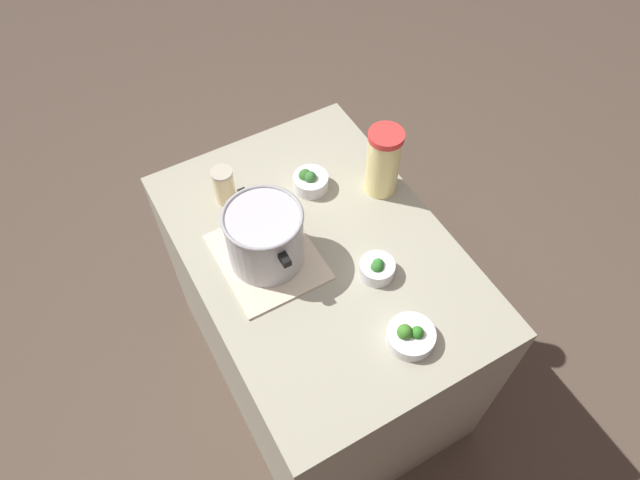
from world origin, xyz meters
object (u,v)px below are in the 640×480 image
object	(u,v)px
cooking_pot	(265,236)
lemonade_pitcher	(383,162)
broccoli_bowl_front	(310,181)
broccoli_bowl_center	(410,336)
broccoli_bowl_back	(377,268)
mason_jar	(224,186)

from	to	relation	value
cooking_pot	lemonade_pitcher	bearing A→B (deg)	-81.33
broccoli_bowl_front	broccoli_bowl_center	xyz separation A→B (m)	(-0.64, 0.03, -0.01)
cooking_pot	broccoli_bowl_back	world-z (taller)	cooking_pot
cooking_pot	mason_jar	size ratio (longest dim) A/B	2.26
cooking_pot	broccoli_bowl_back	bearing A→B (deg)	-129.50
mason_jar	broccoli_bowl_back	bearing A→B (deg)	-150.79
mason_jar	lemonade_pitcher	bearing A→B (deg)	-113.65
cooking_pot	mason_jar	xyz separation A→B (m)	(0.28, 0.01, -0.04)
broccoli_bowl_front	mason_jar	bearing A→B (deg)	71.44
mason_jar	broccoli_bowl_center	xyz separation A→B (m)	(-0.73, -0.24, -0.04)
cooking_pot	broccoli_bowl_center	size ratio (longest dim) A/B	2.23
lemonade_pitcher	mason_jar	distance (m)	0.52
lemonade_pitcher	broccoli_bowl_front	bearing A→B (deg)	60.24
cooking_pot	broccoli_bowl_center	bearing A→B (deg)	-153.53
broccoli_bowl_front	broccoli_bowl_back	size ratio (longest dim) A/B	1.10
mason_jar	broccoli_bowl_back	world-z (taller)	mason_jar
lemonade_pitcher	mason_jar	world-z (taller)	lemonade_pitcher
mason_jar	broccoli_bowl_center	bearing A→B (deg)	-161.91
mason_jar	broccoli_bowl_back	size ratio (longest dim) A/B	1.26
mason_jar	broccoli_bowl_back	xyz separation A→B (m)	(-0.50, -0.28, -0.04)
lemonade_pitcher	broccoli_bowl_front	world-z (taller)	lemonade_pitcher
mason_jar	cooking_pot	bearing A→B (deg)	-177.13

